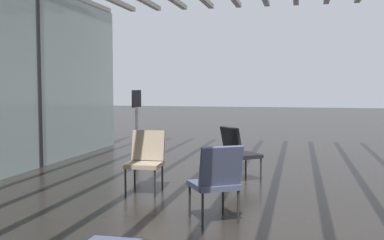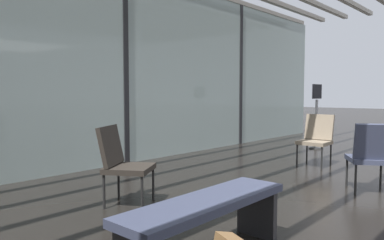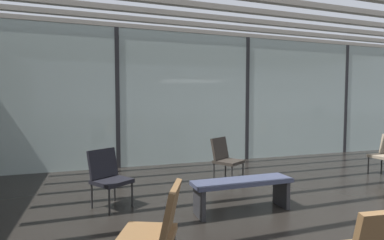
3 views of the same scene
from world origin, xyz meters
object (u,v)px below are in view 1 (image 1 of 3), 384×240
Objects in this scene: info_sign at (137,131)px; lounge_chair_0 at (216,178)px; lounge_chair_5 at (238,150)px; lounge_chair_1 at (146,157)px.

lounge_chair_0 is at bearing -146.83° from info_sign.
info_sign reaches higher than lounge_chair_0.
lounge_chair_5 is 0.60× the size of info_sign.
lounge_chair_5 is at bearing -113.11° from info_sign.
lounge_chair_1 is at bearing -78.16° from lounge_chair_0.
lounge_chair_0 is 0.60× the size of info_sign.
lounge_chair_0 is at bearing 140.52° from lounge_chair_5.
lounge_chair_5 is at bearing -121.15° from lounge_chair_0.
lounge_chair_5 is (1.04, -1.19, 0.00)m from lounge_chair_1.
info_sign reaches higher than lounge_chair_1.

